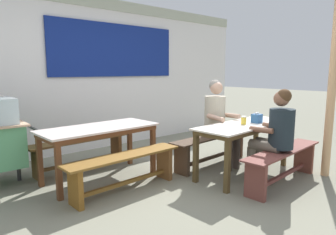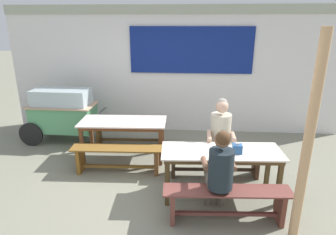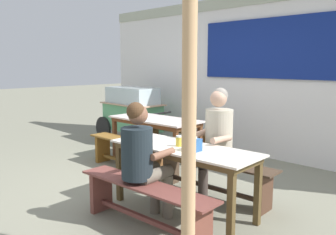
# 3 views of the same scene
# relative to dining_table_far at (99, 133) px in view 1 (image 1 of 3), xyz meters

# --- Properties ---
(ground_plane) EXTENTS (40.00, 40.00, 0.00)m
(ground_plane) POSITION_rel_dining_table_far_xyz_m (0.83, -0.93, -0.65)
(ground_plane) COLOR gray
(backdrop_wall) EXTENTS (7.40, 0.23, 2.78)m
(backdrop_wall) POSITION_rel_dining_table_far_xyz_m (0.85, 1.57, 0.81)
(backdrop_wall) COLOR silver
(backdrop_wall) RESTS_ON ground_plane
(dining_table_far) EXTENTS (1.58, 0.75, 0.72)m
(dining_table_far) POSITION_rel_dining_table_far_xyz_m (0.00, 0.00, 0.00)
(dining_table_far) COLOR silver
(dining_table_far) RESTS_ON ground_plane
(dining_table_near) EXTENTS (1.71, 0.70, 0.72)m
(dining_table_near) POSITION_rel_dining_table_far_xyz_m (1.66, -1.14, -0.00)
(dining_table_near) COLOR silver
(dining_table_near) RESTS_ON ground_plane
(bench_far_back) EXTENTS (1.52, 0.34, 0.46)m
(bench_far_back) POSITION_rel_dining_table_far_xyz_m (-0.02, 0.58, -0.34)
(bench_far_back) COLOR brown
(bench_far_back) RESTS_ON ground_plane
(bench_far_front) EXTENTS (1.55, 0.36, 0.46)m
(bench_far_front) POSITION_rel_dining_table_far_xyz_m (0.02, -0.58, -0.34)
(bench_far_front) COLOR brown
(bench_far_front) RESTS_ON ground_plane
(bench_near_back) EXTENTS (1.61, 0.39, 0.46)m
(bench_near_back) POSITION_rel_dining_table_far_xyz_m (1.63, -0.56, -0.35)
(bench_near_back) COLOR #433123
(bench_near_back) RESTS_ON ground_plane
(bench_near_front) EXTENTS (1.61, 0.39, 0.46)m
(bench_near_front) POSITION_rel_dining_table_far_xyz_m (1.69, -1.72, -0.35)
(bench_near_front) COLOR brown
(bench_near_front) RESTS_ON ground_plane
(person_near_front) EXTENTS (0.44, 0.56, 1.24)m
(person_near_front) POSITION_rel_dining_table_far_xyz_m (1.59, -1.64, 0.05)
(person_near_front) COLOR #696053
(person_near_front) RESTS_ON ground_plane
(person_right_near_table) EXTENTS (0.44, 0.59, 1.33)m
(person_right_near_table) POSITION_rel_dining_table_far_xyz_m (1.69, -0.63, 0.10)
(person_right_near_table) COLOR #413731
(person_right_near_table) RESTS_ON ground_plane
(tissue_box) EXTENTS (0.13, 0.12, 0.15)m
(tissue_box) POSITION_rel_dining_table_far_xyz_m (1.87, -1.20, 0.14)
(tissue_box) COLOR #2B5A98
(tissue_box) RESTS_ON dining_table_near
(condiment_jar) EXTENTS (0.07, 0.07, 0.11)m
(condiment_jar) POSITION_rel_dining_table_far_xyz_m (1.61, -1.15, 0.13)
(condiment_jar) COLOR yellow
(condiment_jar) RESTS_ON dining_table_near
(wooden_support_post) EXTENTS (0.11, 0.11, 2.41)m
(wooden_support_post) POSITION_rel_dining_table_far_xyz_m (2.46, -1.95, 0.56)
(wooden_support_post) COLOR tan
(wooden_support_post) RESTS_ON ground_plane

